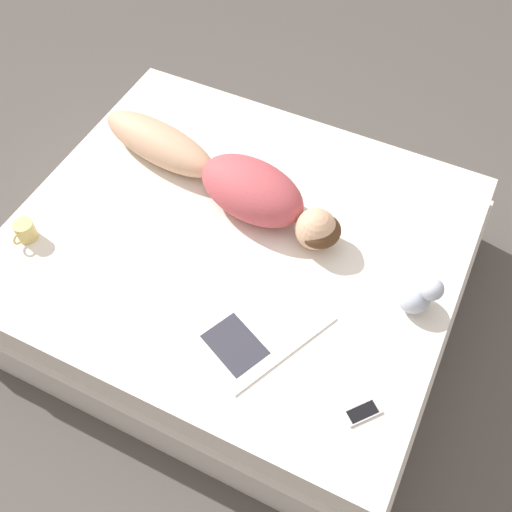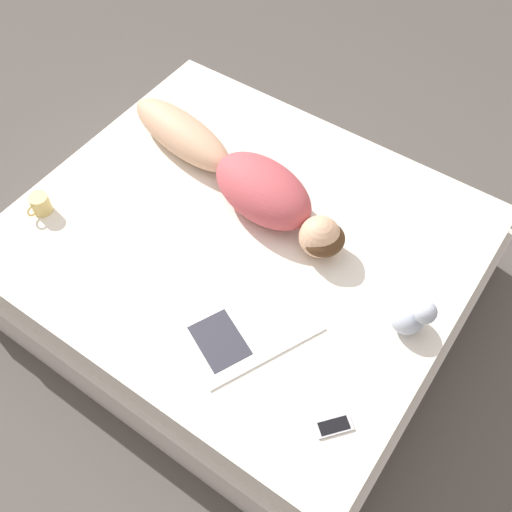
{
  "view_description": "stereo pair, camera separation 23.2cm",
  "coord_description": "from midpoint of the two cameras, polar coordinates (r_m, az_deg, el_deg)",
  "views": [
    {
      "loc": [
        1.45,
        0.8,
        2.6
      ],
      "look_at": [
        0.1,
        0.15,
        0.52
      ],
      "focal_mm": 42.0,
      "sensor_mm": 36.0,
      "label": 1
    },
    {
      "loc": [
        1.33,
        1.0,
        2.6
      ],
      "look_at": [
        0.1,
        0.15,
        0.52
      ],
      "focal_mm": 42.0,
      "sensor_mm": 36.0,
      "label": 2
    }
  ],
  "objects": [
    {
      "name": "person",
      "position": [
        2.79,
        0.85,
        7.58
      ],
      "size": [
        0.47,
        1.37,
        0.23
      ],
      "rotation": [
        0.0,
        0.0,
        -0.18
      ],
      "color": "tan",
      "rests_on": "bed"
    },
    {
      "name": "open_magazine",
      "position": [
        2.43,
        1.91,
        -6.95
      ],
      "size": [
        0.62,
        0.53,
        0.01
      ],
      "rotation": [
        0.0,
        0.0,
        -0.43
      ],
      "color": "white",
      "rests_on": "bed"
    },
    {
      "name": "cell_phone",
      "position": [
        2.29,
        10.43,
        -15.86
      ],
      "size": [
        0.15,
        0.14,
        0.01
      ],
      "rotation": [
        0.0,
        0.0,
        0.87
      ],
      "color": "silver",
      "rests_on": "bed"
    },
    {
      "name": "ground_plane",
      "position": [
        3.08,
        0.99,
        -3.28
      ],
      "size": [
        12.0,
        12.0,
        0.0
      ],
      "primitive_type": "plane",
      "color": "#4C4742"
    },
    {
      "name": "plush_toy",
      "position": [
        2.47,
        17.26,
        -5.67
      ],
      "size": [
        0.15,
        0.17,
        0.2
      ],
      "color": "#B2BCCC",
      "rests_on": "bed"
    },
    {
      "name": "coffee_mug",
      "position": [
        2.88,
        -17.73,
        4.61
      ],
      "size": [
        0.12,
        0.09,
        0.09
      ],
      "color": "tan",
      "rests_on": "bed"
    },
    {
      "name": "bed",
      "position": [
        2.89,
        1.06,
        -0.81
      ],
      "size": [
        1.77,
        2.03,
        0.47
      ],
      "color": "beige",
      "rests_on": "ground_plane"
    }
  ]
}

